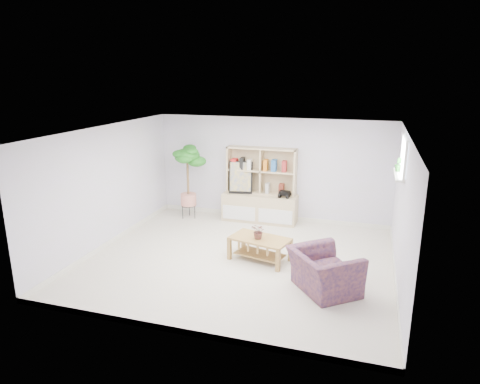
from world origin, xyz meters
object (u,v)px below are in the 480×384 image
(storage_unit, at_px, (260,185))
(floor_tree, at_px, (188,182))
(coffee_table, at_px, (260,249))
(armchair, at_px, (324,269))

(storage_unit, relative_size, floor_tree, 0.98)
(storage_unit, bearing_deg, coffee_table, -75.41)
(storage_unit, distance_m, coffee_table, 2.30)
(coffee_table, distance_m, armchair, 1.52)
(floor_tree, xyz_separation_m, armchair, (3.51, -2.67, -0.50))
(storage_unit, height_order, armchair, storage_unit)
(storage_unit, height_order, floor_tree, floor_tree)
(coffee_table, xyz_separation_m, armchair, (1.27, -0.82, 0.16))
(floor_tree, bearing_deg, armchair, -37.31)
(floor_tree, distance_m, armchair, 4.44)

